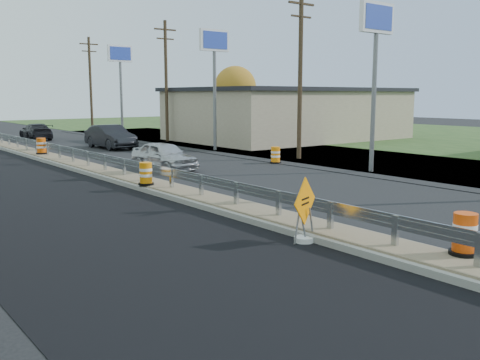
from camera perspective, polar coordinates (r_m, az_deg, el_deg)
ground at (r=17.07m, az=-0.39°, el=-3.33°), size 140.00×140.00×0.00m
grass_verge_far at (r=46.53m, az=22.00°, el=3.87°), size 40.00×120.00×0.03m
milled_overlay at (r=24.20m, az=-23.72°, el=-0.41°), size 7.20×120.00×0.01m
median at (r=23.79m, az=-12.22°, el=0.25°), size 1.60×55.00×0.23m
guardrail at (r=24.60m, az=-13.28°, el=1.95°), size 0.10×46.15×0.72m
retail_building_near at (r=45.56m, az=5.24°, el=7.09°), size 18.50×12.50×4.27m
pylon_sign_south at (r=26.42m, az=14.33°, el=14.88°), size 2.20×0.30×7.90m
pylon_sign_mid at (r=35.90m, az=-2.75°, el=13.51°), size 2.20×0.30×7.90m
pylon_sign_north at (r=47.99m, az=-12.67°, el=12.17°), size 2.20×0.30×7.90m
utility_pole_smid at (r=31.06m, az=6.44°, el=11.33°), size 1.90×0.26×9.40m
utility_pole_nmid at (r=43.08m, az=-7.88°, el=10.63°), size 1.90×0.26×9.40m
utility_pole_north at (r=56.55m, az=-15.66°, el=9.98°), size 1.90×0.26×9.40m
tree_far_yellow at (r=59.48m, az=-0.51°, el=9.86°), size 4.62×4.62×6.86m
caution_sign at (r=13.49m, az=6.88°, el=-4.89°), size 1.13×0.50×1.66m
barrel_median_near at (r=12.56m, az=22.83°, el=-5.41°), size 0.63×0.63×0.92m
barrel_median_mid at (r=20.89m, az=-10.01°, el=0.62°), size 0.60×0.60×0.87m
barrel_median_far at (r=33.66m, az=-20.43°, el=3.39°), size 0.64×0.64×0.94m
barrel_shoulder_near at (r=29.09m, az=3.80°, el=2.64°), size 0.61×0.61×0.90m
car_silver at (r=26.67m, az=-8.10°, el=2.57°), size 1.95×4.22×1.40m
car_dark_mid at (r=38.26m, az=-13.66°, el=4.50°), size 1.86×4.98×1.63m
car_dark_far at (r=47.67m, az=-20.94°, el=4.85°), size 2.25×4.83×1.36m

